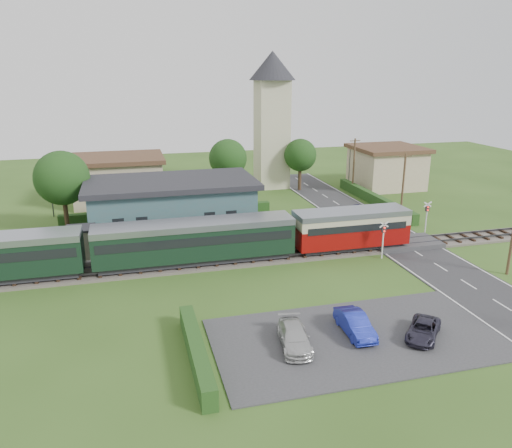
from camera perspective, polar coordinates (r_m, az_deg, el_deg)
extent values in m
plane|color=#2D4C19|center=(41.41, 6.06, -4.53)|extent=(120.00, 120.00, 0.00)
cube|color=#4C443D|center=(43.12, 5.13, -3.46)|extent=(76.00, 3.20, 0.20)
cube|color=#3F3F47|center=(42.38, 5.47, -3.40)|extent=(76.00, 0.08, 0.15)
cube|color=#3F3F47|center=(43.65, 4.82, -2.75)|extent=(76.00, 0.08, 0.15)
cube|color=#28282B|center=(45.74, 17.89, -3.13)|extent=(6.00, 70.00, 0.05)
cube|color=#333335|center=(30.94, 11.36, -12.68)|extent=(17.00, 9.00, 0.08)
cube|color=#333335|center=(47.27, 16.64, -2.10)|extent=(6.20, 3.40, 0.45)
cube|color=gray|center=(43.94, -8.70, -3.03)|extent=(30.00, 3.00, 0.45)
cube|color=#BFB996|center=(43.49, -19.32, -2.05)|extent=(2.00, 2.00, 2.40)
cube|color=#232328|center=(43.10, -19.48, -0.45)|extent=(2.30, 2.30, 0.15)
cube|color=#335B62|center=(48.78, -9.57, 1.67)|extent=(15.00, 8.00, 4.80)
cube|color=#232328|center=(48.15, -9.72, 4.71)|extent=(16.00, 9.00, 0.50)
cube|color=#232328|center=(45.40, -9.01, -1.20)|extent=(1.20, 0.12, 2.20)
cube|color=black|center=(44.85, -15.44, -0.11)|extent=(1.00, 0.12, 1.20)
cube|color=black|center=(44.85, -12.90, 0.08)|extent=(1.00, 0.12, 1.20)
cube|color=black|center=(45.37, -5.32, 0.65)|extent=(1.00, 0.12, 1.20)
cube|color=black|center=(45.72, -2.85, 0.84)|extent=(1.00, 0.12, 1.20)
cube|color=#232328|center=(44.64, 10.67, -2.30)|extent=(9.00, 2.20, 0.50)
cube|color=maroon|center=(44.32, 10.74, -1.08)|extent=(10.00, 2.80, 1.80)
cube|color=#B8B28F|center=(43.95, 10.83, 0.46)|extent=(10.00, 2.82, 0.90)
cube|color=black|center=(44.05, 10.81, 0.03)|extent=(9.00, 2.88, 0.60)
cube|color=gray|center=(43.77, 10.88, 1.28)|extent=(10.00, 2.90, 0.45)
cube|color=#232328|center=(40.93, -6.88, -3.94)|extent=(15.20, 2.20, 0.50)
cube|color=black|center=(40.42, -6.96, -1.96)|extent=(16.00, 2.80, 2.60)
cube|color=black|center=(40.29, -6.98, -1.42)|extent=(15.40, 2.86, 0.70)
cube|color=gray|center=(39.98, -7.03, -0.07)|extent=(16.00, 2.90, 0.50)
cube|color=#BFB996|center=(67.14, 1.82, 10.14)|extent=(4.00, 4.00, 14.00)
cone|color=#232328|center=(66.63, 1.89, 17.67)|extent=(6.00, 6.00, 3.60)
cube|color=tan|center=(62.23, -15.42, 4.75)|extent=(10.00, 8.00, 5.00)
cube|color=#472D1E|center=(61.72, -15.62, 7.24)|extent=(10.80, 8.80, 0.50)
cube|color=tan|center=(70.00, 14.67, 6.15)|extent=(8.00, 8.00, 5.00)
cube|color=#472D1E|center=(69.55, 14.84, 8.37)|extent=(8.80, 8.80, 0.50)
cube|color=#193814|center=(28.20, -6.82, -14.31)|extent=(0.80, 9.00, 1.20)
cube|color=#193814|center=(60.81, 13.36, 2.78)|extent=(0.80, 18.00, 1.20)
cube|color=#193814|center=(53.58, -9.94, 1.11)|extent=(22.00, 0.80, 1.30)
cylinder|color=#332316|center=(51.97, -20.91, 1.33)|extent=(0.44, 0.44, 4.12)
sphere|color=#143311|center=(51.22, -21.30, 4.92)|extent=(5.20, 5.20, 5.20)
cylinder|color=#332316|center=(61.55, -3.18, 4.67)|extent=(0.44, 0.44, 3.85)
sphere|color=#143311|center=(60.95, -3.23, 7.53)|extent=(4.60, 4.60, 4.60)
cylinder|color=#332316|center=(66.10, 5.02, 5.38)|extent=(0.44, 0.44, 3.58)
sphere|color=#143311|center=(65.57, 5.09, 7.86)|extent=(4.20, 4.20, 4.20)
cylinder|color=#473321|center=(55.09, 16.45, 4.17)|extent=(0.22, 0.22, 7.00)
cube|color=#473321|center=(54.49, 16.73, 7.44)|extent=(1.40, 0.10, 0.10)
cylinder|color=#473321|center=(65.42, 11.10, 6.53)|extent=(0.22, 0.22, 7.00)
cube|color=#473321|center=(64.92, 11.27, 9.31)|extent=(1.40, 0.10, 0.10)
cylinder|color=silver|center=(43.15, 14.29, -1.96)|extent=(0.12, 0.12, 3.00)
cube|color=#232328|center=(42.81, 14.40, -0.57)|extent=(0.35, 0.18, 0.55)
sphere|color=#FF190C|center=(42.67, 14.49, -0.42)|extent=(0.14, 0.14, 0.14)
sphere|color=#FF190C|center=(42.76, 14.46, -0.81)|extent=(0.14, 0.14, 0.14)
cube|color=silver|center=(42.69, 14.44, -0.06)|extent=(0.84, 0.05, 0.55)
cube|color=silver|center=(42.69, 14.44, -0.06)|extent=(0.84, 0.05, 0.55)
cylinder|color=silver|center=(50.69, 18.87, 0.50)|extent=(0.12, 0.12, 3.00)
cube|color=#232328|center=(50.41, 18.99, 1.70)|extent=(0.35, 0.18, 0.55)
sphere|color=#FF190C|center=(50.27, 19.08, 1.83)|extent=(0.14, 0.14, 0.14)
sphere|color=#FF190C|center=(50.35, 19.05, 1.50)|extent=(0.14, 0.14, 0.14)
cube|color=silver|center=(50.31, 19.04, 2.14)|extent=(0.84, 0.05, 0.55)
cube|color=silver|center=(50.31, 19.04, 2.14)|extent=(0.84, 0.05, 0.55)
cylinder|color=#3F3F47|center=(57.90, -22.36, 3.16)|extent=(0.14, 0.14, 5.00)
sphere|color=orange|center=(57.40, -22.64, 5.58)|extent=(0.30, 0.30, 0.30)
cylinder|color=#3F3F47|center=(70.80, 10.64, 6.53)|extent=(0.14, 0.14, 5.00)
sphere|color=orange|center=(70.39, 10.75, 8.53)|extent=(0.30, 0.30, 0.30)
imported|color=navy|center=(55.98, 11.65, 1.69)|extent=(3.64, 2.40, 1.15)
imported|color=#1A269B|center=(31.06, 11.24, -11.12)|extent=(1.46, 3.88, 1.27)
imported|color=#B4B4B4|center=(29.32, 4.39, -12.74)|extent=(2.25, 4.26, 1.18)
imported|color=#272434|center=(31.72, 18.56, -11.39)|extent=(3.59, 3.73, 0.99)
imported|color=gray|center=(44.73, 2.17, -1.15)|extent=(0.63, 0.52, 1.48)
imported|color=gray|center=(42.67, -14.27, -2.55)|extent=(0.72, 0.86, 1.58)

